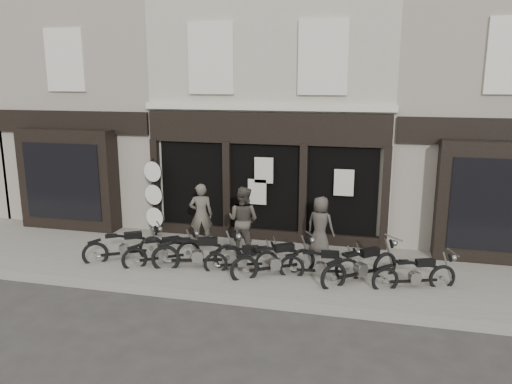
% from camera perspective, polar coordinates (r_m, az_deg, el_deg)
% --- Properties ---
extents(ground_plane, '(90.00, 90.00, 0.00)m').
position_cam_1_polar(ground_plane, '(12.46, -2.09, -10.02)').
color(ground_plane, '#2D2B28').
rests_on(ground_plane, ground).
extents(pavement, '(30.00, 4.20, 0.12)m').
position_cam_1_polar(pavement, '(13.25, -1.01, -8.32)').
color(pavement, slate).
rests_on(pavement, ground_plane).
extents(kerb, '(30.00, 0.25, 0.13)m').
position_cam_1_polar(kerb, '(11.35, -3.87, -12.08)').
color(kerb, gray).
rests_on(kerb, ground_plane).
extents(central_building, '(7.30, 6.22, 8.34)m').
position_cam_1_polar(central_building, '(17.30, 3.32, 10.30)').
color(central_building, '#A09B89').
rests_on(central_building, ground).
extents(neighbour_left, '(5.60, 6.73, 8.34)m').
position_cam_1_polar(neighbour_left, '(19.45, -15.72, 10.01)').
color(neighbour_left, gray).
rests_on(neighbour_left, ground).
extents(neighbour_right, '(5.60, 6.73, 8.34)m').
position_cam_1_polar(neighbour_right, '(17.24, 24.78, 9.02)').
color(neighbour_right, gray).
rests_on(neighbour_right, ground).
extents(motorcycle_0, '(1.89, 1.40, 1.02)m').
position_cam_1_polar(motorcycle_0, '(13.84, -14.77, -6.28)').
color(motorcycle_0, black).
rests_on(motorcycle_0, ground).
extents(motorcycle_1, '(1.79, 1.40, 0.98)m').
position_cam_1_polar(motorcycle_1, '(13.30, -10.61, -6.93)').
color(motorcycle_1, black).
rests_on(motorcycle_1, ground).
extents(motorcycle_2, '(2.25, 0.97, 1.11)m').
position_cam_1_polar(motorcycle_2, '(12.88, -6.65, -7.23)').
color(motorcycle_2, black).
rests_on(motorcycle_2, ground).
extents(motorcycle_3, '(1.82, 0.87, 0.91)m').
position_cam_1_polar(motorcycle_3, '(12.68, -1.58, -7.85)').
color(motorcycle_3, black).
rests_on(motorcycle_3, ground).
extents(motorcycle_4, '(1.98, 1.46, 1.07)m').
position_cam_1_polar(motorcycle_4, '(12.36, 2.16, -8.10)').
color(motorcycle_4, black).
rests_on(motorcycle_4, ground).
extents(motorcycle_5, '(1.98, 0.54, 0.95)m').
position_cam_1_polar(motorcycle_5, '(12.34, 7.40, -8.47)').
color(motorcycle_5, black).
rests_on(motorcycle_5, ground).
extents(motorcycle_6, '(1.85, 1.68, 1.08)m').
position_cam_1_polar(motorcycle_6, '(12.26, 11.91, -8.55)').
color(motorcycle_6, black).
rests_on(motorcycle_6, ground).
extents(motorcycle_7, '(1.92, 0.96, 0.96)m').
position_cam_1_polar(motorcycle_7, '(12.22, 17.72, -9.19)').
color(motorcycle_7, black).
rests_on(motorcycle_7, ground).
extents(man_left, '(0.77, 0.63, 1.83)m').
position_cam_1_polar(man_left, '(14.36, -6.29, -2.60)').
color(man_left, '#4B473D').
rests_on(man_left, pavement).
extents(man_centre, '(1.06, 0.91, 1.88)m').
position_cam_1_polar(man_centre, '(13.67, -1.48, -3.23)').
color(man_centre, '#413C34').
rests_on(man_centre, pavement).
extents(man_right, '(0.91, 0.74, 1.61)m').
position_cam_1_polar(man_right, '(13.76, 7.38, -3.80)').
color(man_right, '#3A3630').
rests_on(man_right, pavement).
extents(advert_sign_post, '(0.61, 0.39, 2.51)m').
position_cam_1_polar(advert_sign_post, '(15.43, -11.55, -0.99)').
color(advert_sign_post, black).
rests_on(advert_sign_post, ground).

